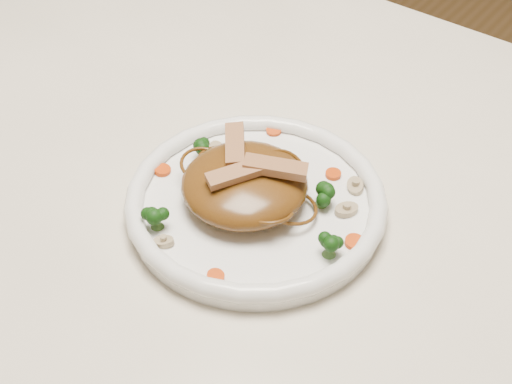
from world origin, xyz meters
The scene contains 19 objects.
table centered at (0.00, 0.00, 0.65)m, with size 1.20×0.80×0.75m.
plate centered at (0.06, -0.08, 0.76)m, with size 0.27×0.27×0.02m, color white.
noodle_mound centered at (0.05, -0.09, 0.79)m, with size 0.13×0.13×0.04m, color #5C3B11.
chicken_a centered at (0.08, -0.07, 0.81)m, with size 0.07×0.02×0.01m, color tan.
chicken_b centered at (0.02, -0.07, 0.81)m, with size 0.06×0.02×0.01m, color tan.
chicken_c centered at (0.05, -0.10, 0.81)m, with size 0.06×0.02×0.01m, color tan.
broccoli_0 centered at (0.12, -0.04, 0.78)m, with size 0.02×0.02×0.03m, color #0F3E0D, non-canonical shape.
broccoli_1 centered at (-0.03, -0.06, 0.78)m, with size 0.03×0.03×0.03m, color #0F3E0D, non-canonical shape.
broccoli_2 centered at (0.00, -0.17, 0.78)m, with size 0.03×0.03×0.03m, color #0F3E0D, non-canonical shape.
broccoli_3 centered at (0.17, -0.10, 0.78)m, with size 0.03×0.03×0.03m, color #0F3E0D, non-canonical shape.
carrot_0 centered at (0.11, 0.00, 0.77)m, with size 0.02×0.02×0.01m, color #C73907.
carrot_1 centered at (-0.05, -0.10, 0.77)m, with size 0.02×0.02×0.01m, color #C73907.
carrot_2 centered at (0.18, -0.07, 0.77)m, with size 0.02×0.02×0.01m, color #C73907.
carrot_3 centered at (0.01, 0.03, 0.77)m, with size 0.02×0.02×0.01m, color #C73907.
carrot_4 centered at (0.10, -0.19, 0.77)m, with size 0.02×0.02×0.01m, color #C73907.
mushroom_0 centered at (0.03, -0.18, 0.77)m, with size 0.02×0.02×0.01m, color #BFAF8F.
mushroom_1 centered at (0.15, -0.04, 0.77)m, with size 0.03×0.03×0.01m, color #BFAF8F.
mushroom_2 centered at (-0.02, -0.04, 0.77)m, with size 0.03×0.03×0.01m, color #BFAF8F.
mushroom_3 centered at (0.14, 0.00, 0.77)m, with size 0.03×0.03×0.01m, color #BFAF8F.
Camera 1 is at (0.41, -0.54, 1.32)m, focal length 53.22 mm.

